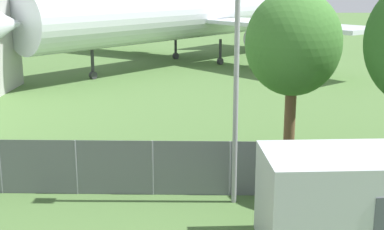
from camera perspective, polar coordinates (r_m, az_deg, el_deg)
perimeter_fence at (r=17.79m, az=-4.23°, el=-5.65°), size 56.07×0.07×1.87m
airplane at (r=46.62m, az=-0.35°, el=10.80°), size 29.35×34.22×13.04m
portable_cabin at (r=14.77m, az=16.14°, el=-8.83°), size 4.59×2.90×2.63m
tree_left_of_cabin at (r=20.62m, az=10.75°, el=7.45°), size 3.63×3.63×6.67m
light_mast at (r=16.23m, az=4.82°, el=7.77°), size 0.44×0.44×8.55m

